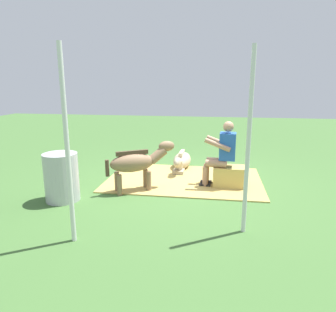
{
  "coord_description": "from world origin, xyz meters",
  "views": [
    {
      "loc": [
        -0.65,
        6.08,
        2.04
      ],
      "look_at": [
        0.29,
        0.04,
        0.55
      ],
      "focal_mm": 33.31,
      "sensor_mm": 36.0,
      "label": 1
    }
  ],
  "objects_px": {
    "pony_lying": "(182,161)",
    "person_seated": "(222,152)",
    "water_barrel": "(62,177)",
    "pony_standing": "(137,163)",
    "tent_pole_left": "(248,144)",
    "tent_pole_right": "(67,148)",
    "hay_bale": "(229,177)"
  },
  "relations": [
    {
      "from": "hay_bale",
      "to": "pony_standing",
      "type": "height_order",
      "value": "pony_standing"
    },
    {
      "from": "person_seated",
      "to": "pony_standing",
      "type": "height_order",
      "value": "person_seated"
    },
    {
      "from": "water_barrel",
      "to": "tent_pole_left",
      "type": "relative_size",
      "value": 0.34
    },
    {
      "from": "tent_pole_left",
      "to": "tent_pole_right",
      "type": "bearing_deg",
      "value": 15.25
    },
    {
      "from": "person_seated",
      "to": "water_barrel",
      "type": "relative_size",
      "value": 1.55
    },
    {
      "from": "tent_pole_left",
      "to": "person_seated",
      "type": "bearing_deg",
      "value": -80.78
    },
    {
      "from": "water_barrel",
      "to": "tent_pole_right",
      "type": "bearing_deg",
      "value": 122.12
    },
    {
      "from": "hay_bale",
      "to": "pony_standing",
      "type": "relative_size",
      "value": 0.51
    },
    {
      "from": "hay_bale",
      "to": "tent_pole_right",
      "type": "xyz_separation_m",
      "value": [
        2.06,
        2.46,
        1.03
      ]
    },
    {
      "from": "person_seated",
      "to": "tent_pole_right",
      "type": "height_order",
      "value": "tent_pole_right"
    },
    {
      "from": "person_seated",
      "to": "tent_pole_right",
      "type": "bearing_deg",
      "value": 52.41
    },
    {
      "from": "pony_lying",
      "to": "person_seated",
      "type": "bearing_deg",
      "value": 128.64
    },
    {
      "from": "person_seated",
      "to": "pony_standing",
      "type": "distance_m",
      "value": 1.63
    },
    {
      "from": "pony_standing",
      "to": "pony_lying",
      "type": "xyz_separation_m",
      "value": [
        -0.65,
        -1.63,
        -0.36
      ]
    },
    {
      "from": "tent_pole_right",
      "to": "pony_lying",
      "type": "bearing_deg",
      "value": -105.56
    },
    {
      "from": "hay_bale",
      "to": "water_barrel",
      "type": "distance_m",
      "value": 3.11
    },
    {
      "from": "person_seated",
      "to": "water_barrel",
      "type": "height_order",
      "value": "person_seated"
    },
    {
      "from": "hay_bale",
      "to": "tent_pole_left",
      "type": "xyz_separation_m",
      "value": [
        -0.14,
        1.86,
        1.03
      ]
    },
    {
      "from": "person_seated",
      "to": "tent_pole_left",
      "type": "distance_m",
      "value": 1.97
    },
    {
      "from": "pony_lying",
      "to": "pony_standing",
      "type": "bearing_deg",
      "value": 68.4
    },
    {
      "from": "pony_lying",
      "to": "water_barrel",
      "type": "bearing_deg",
      "value": 51.53
    },
    {
      "from": "tent_pole_left",
      "to": "water_barrel",
      "type": "bearing_deg",
      "value": -13.1
    },
    {
      "from": "water_barrel",
      "to": "tent_pole_left",
      "type": "bearing_deg",
      "value": 166.9
    },
    {
      "from": "pony_standing",
      "to": "water_barrel",
      "type": "relative_size",
      "value": 1.44
    },
    {
      "from": "hay_bale",
      "to": "pony_standing",
      "type": "xyz_separation_m",
      "value": [
        1.71,
        0.5,
        0.35
      ]
    },
    {
      "from": "pony_standing",
      "to": "tent_pole_right",
      "type": "relative_size",
      "value": 0.49
    },
    {
      "from": "pony_standing",
      "to": "pony_lying",
      "type": "relative_size",
      "value": 0.9
    },
    {
      "from": "tent_pole_left",
      "to": "pony_lying",
      "type": "bearing_deg",
      "value": -68.11
    },
    {
      "from": "person_seated",
      "to": "pony_standing",
      "type": "relative_size",
      "value": 1.08
    },
    {
      "from": "tent_pole_right",
      "to": "hay_bale",
      "type": "bearing_deg",
      "value": -129.92
    },
    {
      "from": "person_seated",
      "to": "tent_pole_right",
      "type": "distance_m",
      "value": 3.16
    },
    {
      "from": "hay_bale",
      "to": "pony_lying",
      "type": "bearing_deg",
      "value": -46.93
    }
  ]
}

